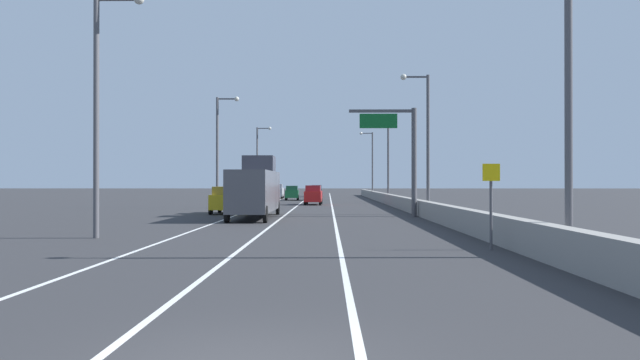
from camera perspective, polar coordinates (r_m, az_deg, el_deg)
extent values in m
plane|color=#2D2D30|center=(71.18, -0.10, -2.15)|extent=(320.00, 320.00, 0.00)
cube|color=silver|center=(62.52, -5.27, -2.41)|extent=(0.16, 130.00, 0.00)
cube|color=silver|center=(62.25, -2.06, -2.42)|extent=(0.16, 130.00, 0.00)
cube|color=silver|center=(62.18, 1.16, -2.42)|extent=(0.16, 130.00, 0.00)
cube|color=gray|center=(47.63, 8.71, -2.42)|extent=(0.60, 120.00, 1.10)
cylinder|color=#47474C|center=(40.06, 9.35, 1.75)|extent=(0.36, 0.36, 7.50)
cube|color=#47474C|center=(40.07, 6.14, 6.85)|extent=(4.50, 0.20, 0.20)
cube|color=#0C5923|center=(39.85, 5.84, 5.87)|extent=(2.60, 0.10, 1.00)
cylinder|color=#4C4C51|center=(20.79, 16.66, -3.40)|extent=(0.10, 0.10, 2.40)
cube|color=yellow|center=(20.72, 16.69, 0.74)|extent=(0.60, 0.04, 0.60)
cylinder|color=#4C4C51|center=(19.72, 23.51, 7.87)|extent=(0.24, 0.24, 10.25)
cylinder|color=#4C4C51|center=(42.70, 10.71, 3.48)|extent=(0.24, 0.24, 10.25)
cube|color=#4C4C51|center=(43.17, 9.51, 10.09)|extent=(1.80, 0.12, 0.12)
sphere|color=beige|center=(43.04, 8.31, 10.12)|extent=(0.44, 0.44, 0.44)
cylinder|color=#4C4C51|center=(66.36, 6.81, 2.14)|extent=(0.24, 0.24, 10.25)
cube|color=#4C4C51|center=(66.67, 6.03, 6.42)|extent=(1.80, 0.12, 0.12)
sphere|color=beige|center=(66.59, 5.26, 6.43)|extent=(0.44, 0.44, 0.44)
cylinder|color=#4C4C51|center=(90.22, 5.25, 1.50)|extent=(0.24, 0.24, 10.25)
cube|color=#4C4C51|center=(90.45, 4.68, 4.66)|extent=(1.80, 0.12, 0.12)
sphere|color=beige|center=(90.39, 4.11, 4.66)|extent=(0.44, 0.44, 0.44)
cylinder|color=#4C4C51|center=(26.06, -21.39, 5.88)|extent=(0.24, 0.24, 10.25)
cylinder|color=#4C4C51|center=(53.81, -10.19, 2.70)|extent=(0.24, 0.24, 10.25)
cube|color=#4C4C51|center=(54.13, -9.24, 7.98)|extent=(1.80, 0.12, 0.12)
sphere|color=beige|center=(53.99, -8.29, 8.00)|extent=(0.44, 0.44, 0.44)
cylinder|color=#4C4C51|center=(82.19, -6.27, 1.68)|extent=(0.24, 0.24, 10.25)
cube|color=#4C4C51|center=(82.40, -5.65, 5.14)|extent=(1.80, 0.12, 0.12)
sphere|color=beige|center=(82.31, -5.02, 5.14)|extent=(0.44, 0.44, 0.44)
cube|color=#B7B7BC|center=(83.98, -4.30, -1.22)|extent=(1.86, 4.64, 1.19)
cube|color=gray|center=(83.51, -4.32, -0.61)|extent=(1.59, 2.10, 0.60)
cylinder|color=black|center=(85.89, -4.75, -1.60)|extent=(0.23, 0.68, 0.68)
cylinder|color=black|center=(85.79, -3.68, -1.60)|extent=(0.23, 0.68, 0.68)
cylinder|color=black|center=(82.20, -4.94, -1.66)|extent=(0.23, 0.68, 0.68)
cylinder|color=black|center=(82.09, -3.83, -1.66)|extent=(0.23, 0.68, 0.68)
cube|color=gold|center=(43.95, -9.39, -2.15)|extent=(1.79, 4.10, 1.10)
cube|color=olive|center=(43.53, -9.49, -1.05)|extent=(1.54, 1.86, 0.60)
cylinder|color=black|center=(45.67, -9.95, -2.77)|extent=(0.23, 0.68, 0.68)
cylinder|color=black|center=(45.38, -8.04, -2.79)|extent=(0.23, 0.68, 0.68)
cylinder|color=black|center=(42.59, -10.83, -2.95)|extent=(0.23, 0.68, 0.68)
cylinder|color=black|center=(42.27, -8.78, -2.97)|extent=(0.23, 0.68, 0.68)
cube|color=#196033|center=(76.44, -2.80, -1.39)|extent=(1.82, 4.07, 0.98)
cube|color=#1C4633|center=(76.03, -2.81, -0.80)|extent=(1.56, 1.85, 0.60)
cylinder|color=black|center=(78.05, -3.33, -1.73)|extent=(0.24, 0.69, 0.68)
cylinder|color=black|center=(77.99, -2.19, -1.73)|extent=(0.24, 0.69, 0.68)
cylinder|color=black|center=(74.92, -3.44, -1.79)|extent=(0.24, 0.69, 0.68)
cylinder|color=black|center=(74.86, -2.25, -1.80)|extent=(0.24, 0.69, 0.68)
cube|color=red|center=(60.63, -0.66, -1.63)|extent=(1.85, 4.30, 1.11)
cube|color=maroon|center=(60.19, -0.69, -0.83)|extent=(1.58, 1.96, 0.60)
cylinder|color=black|center=(62.37, -1.31, -2.10)|extent=(0.24, 0.69, 0.68)
cylinder|color=black|center=(62.29, 0.14, -2.10)|extent=(0.24, 0.69, 0.68)
cylinder|color=black|center=(59.02, -1.51, -2.21)|extent=(0.24, 0.69, 0.68)
cylinder|color=black|center=(58.94, 0.01, -2.21)|extent=(0.24, 0.69, 0.68)
cube|color=black|center=(76.14, -0.53, -1.41)|extent=(1.89, 4.53, 0.96)
cube|color=black|center=(75.68, -0.53, -0.83)|extent=(1.60, 2.06, 0.60)
cylinder|color=black|center=(77.94, -1.12, -1.73)|extent=(0.24, 0.69, 0.68)
cylinder|color=black|center=(77.95, 0.04, -1.73)|extent=(0.24, 0.69, 0.68)
cylinder|color=black|center=(74.36, -1.12, -1.81)|extent=(0.24, 0.69, 0.68)
cylinder|color=black|center=(74.38, 0.09, -1.81)|extent=(0.24, 0.69, 0.68)
cube|color=slate|center=(94.84, -0.32, -1.17)|extent=(1.79, 4.60, 1.00)
cube|color=#4D505A|center=(94.38, -0.33, -0.69)|extent=(1.57, 2.07, 0.60)
cylinder|color=black|center=(96.72, -0.78, -1.45)|extent=(0.22, 0.68, 0.68)
cylinder|color=black|center=(96.69, 0.18, -1.45)|extent=(0.22, 0.68, 0.68)
cylinder|color=black|center=(93.03, -0.85, -1.50)|extent=(0.22, 0.68, 0.68)
cylinder|color=black|center=(92.99, 0.15, -1.50)|extent=(0.22, 0.68, 0.68)
cube|color=#4C4C51|center=(37.81, -6.47, -1.09)|extent=(2.43, 10.01, 2.60)
cube|color=#3A3A45|center=(40.02, -6.08, 1.61)|extent=(2.12, 2.21, 1.10)
cylinder|color=black|center=(42.26, -7.26, -2.76)|extent=(0.22, 1.00, 1.00)
cylinder|color=black|center=(42.01, -4.23, -2.77)|extent=(0.22, 1.00, 1.00)
cylinder|color=black|center=(33.77, -9.25, -3.39)|extent=(0.22, 1.00, 1.00)
cylinder|color=black|center=(33.46, -5.46, -3.42)|extent=(0.22, 1.00, 1.00)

